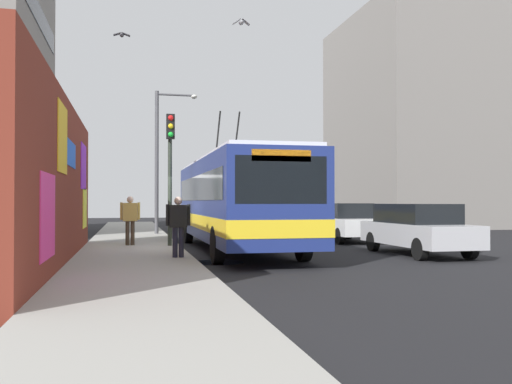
{
  "coord_description": "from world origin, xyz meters",
  "views": [
    {
      "loc": [
        -19.06,
        1.71,
        1.65
      ],
      "look_at": [
        0.8,
        -2.73,
        1.99
      ],
      "focal_mm": 39.88,
      "sensor_mm": 36.0,
      "label": 1
    }
  ],
  "objects_px": {
    "parked_car_dark_gray": "(300,217)",
    "traffic_light": "(170,157)",
    "parked_car_silver": "(417,228)",
    "city_bus": "(236,199)",
    "parked_car_white": "(344,221)",
    "pedestrian_midblock": "(130,216)",
    "pedestrian_at_curb": "(178,222)",
    "street_lamp": "(162,151)",
    "parked_car_black": "(274,215)"
  },
  "relations": [
    {
      "from": "parked_car_dark_gray",
      "to": "street_lamp",
      "type": "relative_size",
      "value": 0.69
    },
    {
      "from": "city_bus",
      "to": "traffic_light",
      "type": "xyz_separation_m",
      "value": [
        0.61,
        2.15,
        1.42
      ]
    },
    {
      "from": "pedestrian_at_curb",
      "to": "city_bus",
      "type": "bearing_deg",
      "value": -32.57
    },
    {
      "from": "street_lamp",
      "to": "parked_car_black",
      "type": "bearing_deg",
      "value": -46.5
    },
    {
      "from": "city_bus",
      "to": "street_lamp",
      "type": "distance_m",
      "value": 8.69
    },
    {
      "from": "traffic_light",
      "to": "street_lamp",
      "type": "height_order",
      "value": "street_lamp"
    },
    {
      "from": "city_bus",
      "to": "traffic_light",
      "type": "relative_size",
      "value": 2.65
    },
    {
      "from": "city_bus",
      "to": "pedestrian_midblock",
      "type": "xyz_separation_m",
      "value": [
        1.18,
        3.47,
        -0.6
      ]
    },
    {
      "from": "parked_car_dark_gray",
      "to": "parked_car_black",
      "type": "relative_size",
      "value": 1.04
    },
    {
      "from": "pedestrian_at_curb",
      "to": "parked_car_silver",
      "type": "bearing_deg",
      "value": -84.59
    },
    {
      "from": "parked_car_silver",
      "to": "street_lamp",
      "type": "distance_m",
      "value": 13.46
    },
    {
      "from": "parked_car_white",
      "to": "street_lamp",
      "type": "distance_m",
      "value": 9.25
    },
    {
      "from": "parked_car_dark_gray",
      "to": "pedestrian_at_curb",
      "type": "bearing_deg",
      "value": 150.23
    },
    {
      "from": "parked_car_white",
      "to": "traffic_light",
      "type": "bearing_deg",
      "value": 110.25
    },
    {
      "from": "street_lamp",
      "to": "traffic_light",
      "type": "bearing_deg",
      "value": 179.04
    },
    {
      "from": "parked_car_black",
      "to": "traffic_light",
      "type": "xyz_separation_m",
      "value": [
        -14.38,
        7.35,
        2.32
      ]
    },
    {
      "from": "parked_car_dark_gray",
      "to": "street_lamp",
      "type": "xyz_separation_m",
      "value": [
        -1.36,
        7.22,
        3.18
      ]
    },
    {
      "from": "parked_car_white",
      "to": "parked_car_silver",
      "type": "bearing_deg",
      "value": -180.0
    },
    {
      "from": "parked_car_white",
      "to": "street_lamp",
      "type": "relative_size",
      "value": 0.67
    },
    {
      "from": "parked_car_white",
      "to": "pedestrian_midblock",
      "type": "xyz_separation_m",
      "value": [
        -2.14,
        8.67,
        0.31
      ]
    },
    {
      "from": "parked_car_black",
      "to": "city_bus",
      "type": "bearing_deg",
      "value": 160.87
    },
    {
      "from": "city_bus",
      "to": "pedestrian_at_curb",
      "type": "relative_size",
      "value": 7.29
    },
    {
      "from": "parked_car_black",
      "to": "pedestrian_at_curb",
      "type": "bearing_deg",
      "value": 158.11
    },
    {
      "from": "parked_car_silver",
      "to": "traffic_light",
      "type": "bearing_deg",
      "value": 65.31
    },
    {
      "from": "parked_car_silver",
      "to": "street_lamp",
      "type": "bearing_deg",
      "value": 33.52
    },
    {
      "from": "pedestrian_midblock",
      "to": "street_lamp",
      "type": "height_order",
      "value": "street_lamp"
    },
    {
      "from": "pedestrian_at_curb",
      "to": "street_lamp",
      "type": "xyz_separation_m",
      "value": [
        11.61,
        -0.19,
        2.91
      ]
    },
    {
      "from": "parked_car_white",
      "to": "pedestrian_at_curb",
      "type": "bearing_deg",
      "value": 132.49
    },
    {
      "from": "parked_car_dark_gray",
      "to": "parked_car_black",
      "type": "xyz_separation_m",
      "value": [
        5.49,
        0.0,
        -0.0
      ]
    },
    {
      "from": "parked_car_white",
      "to": "parked_car_black",
      "type": "distance_m",
      "value": 11.67
    },
    {
      "from": "parked_car_silver",
      "to": "parked_car_white",
      "type": "xyz_separation_m",
      "value": [
        6.09,
        0.0,
        -0.0
      ]
    },
    {
      "from": "city_bus",
      "to": "parked_car_black",
      "type": "bearing_deg",
      "value": -19.13
    },
    {
      "from": "traffic_light",
      "to": "parked_car_white",
      "type": "bearing_deg",
      "value": -69.75
    },
    {
      "from": "pedestrian_at_curb",
      "to": "street_lamp",
      "type": "distance_m",
      "value": 11.97
    },
    {
      "from": "city_bus",
      "to": "parked_car_black",
      "type": "distance_m",
      "value": 15.89
    },
    {
      "from": "parked_car_dark_gray",
      "to": "traffic_light",
      "type": "xyz_separation_m",
      "value": [
        -8.89,
        7.35,
        2.32
      ]
    },
    {
      "from": "parked_car_dark_gray",
      "to": "pedestrian_midblock",
      "type": "bearing_deg",
      "value": 133.79
    },
    {
      "from": "parked_car_silver",
      "to": "parked_car_dark_gray",
      "type": "distance_m",
      "value": 12.27
    },
    {
      "from": "parked_car_silver",
      "to": "pedestrian_at_curb",
      "type": "relative_size",
      "value": 2.91
    },
    {
      "from": "parked_car_silver",
      "to": "pedestrian_midblock",
      "type": "height_order",
      "value": "pedestrian_midblock"
    },
    {
      "from": "city_bus",
      "to": "parked_car_silver",
      "type": "height_order",
      "value": "city_bus"
    },
    {
      "from": "parked_car_white",
      "to": "parked_car_black",
      "type": "relative_size",
      "value": 1.03
    },
    {
      "from": "city_bus",
      "to": "street_lamp",
      "type": "relative_size",
      "value": 1.77
    },
    {
      "from": "parked_car_dark_gray",
      "to": "parked_car_white",
      "type": "bearing_deg",
      "value": 180.0
    },
    {
      "from": "pedestrian_midblock",
      "to": "pedestrian_at_curb",
      "type": "distance_m",
      "value": 4.82
    },
    {
      "from": "pedestrian_at_curb",
      "to": "parked_car_black",
      "type": "bearing_deg",
      "value": -21.89
    },
    {
      "from": "pedestrian_midblock",
      "to": "traffic_light",
      "type": "height_order",
      "value": "traffic_light"
    },
    {
      "from": "parked_car_black",
      "to": "pedestrian_at_curb",
      "type": "height_order",
      "value": "pedestrian_at_curb"
    },
    {
      "from": "parked_car_silver",
      "to": "parked_car_dark_gray",
      "type": "xyz_separation_m",
      "value": [
        12.27,
        -0.0,
        0.0
      ]
    },
    {
      "from": "parked_car_silver",
      "to": "traffic_light",
      "type": "height_order",
      "value": "traffic_light"
    }
  ]
}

